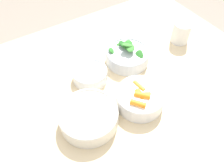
# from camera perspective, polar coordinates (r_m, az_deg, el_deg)

# --- Properties ---
(ground_plane) EXTENTS (10.00, 10.00, 0.00)m
(ground_plane) POSITION_cam_1_polar(r_m,az_deg,el_deg) (1.48, 3.22, -19.38)
(ground_plane) COLOR gray
(dining_table) EXTENTS (1.15, 1.07, 0.74)m
(dining_table) POSITION_cam_1_polar(r_m,az_deg,el_deg) (0.91, 4.96, -5.23)
(dining_table) COLOR beige
(dining_table) RESTS_ON ground_plane
(bowl_carrots) EXTENTS (0.17, 0.17, 0.07)m
(bowl_carrots) POSITION_cam_1_polar(r_m,az_deg,el_deg) (0.77, 7.32, -3.58)
(bowl_carrots) COLOR white
(bowl_carrots) RESTS_ON dining_table
(bowl_greens) EXTENTS (0.18, 0.18, 0.10)m
(bowl_greens) POSITION_cam_1_polar(r_m,az_deg,el_deg) (0.91, 4.00, 7.54)
(bowl_greens) COLOR silver
(bowl_greens) RESTS_ON dining_table
(bowl_beans_hotdog) EXTENTS (0.20, 0.20, 0.06)m
(bowl_beans_hotdog) POSITION_cam_1_polar(r_m,az_deg,el_deg) (0.73, -6.09, -8.61)
(bowl_beans_hotdog) COLOR silver
(bowl_beans_hotdog) RESTS_ON dining_table
(bowl_cookies) EXTENTS (0.14, 0.14, 0.05)m
(bowl_cookies) POSITION_cam_1_polar(r_m,az_deg,el_deg) (0.85, -5.76, 2.61)
(bowl_cookies) COLOR silver
(bowl_cookies) RESTS_ON dining_table
(cup) EXTENTS (0.08, 0.08, 0.09)m
(cup) POSITION_cam_1_polar(r_m,az_deg,el_deg) (1.05, 17.57, 12.69)
(cup) COLOR silver
(cup) RESTS_ON dining_table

